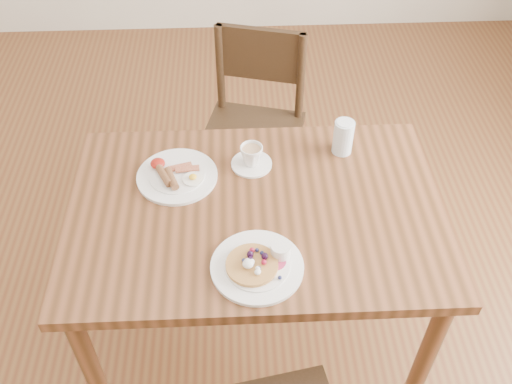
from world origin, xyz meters
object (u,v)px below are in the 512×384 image
water_glass (343,137)px  pancake_plate (258,264)px  teacup_saucer (252,157)px  dining_table (256,228)px  chair_far (254,123)px  breakfast_plate (176,175)px

water_glass → pancake_plate: bearing=-122.5°
pancake_plate → teacup_saucer: teacup_saucer is taller
dining_table → chair_far: 0.77m
dining_table → breakfast_plate: breakfast_plate is taller
teacup_saucer → water_glass: bearing=10.3°
chair_far → breakfast_plate: chair_far is taller
pancake_plate → teacup_saucer: bearing=90.3°
pancake_plate → water_glass: 0.59m
teacup_saucer → pancake_plate: bearing=-89.7°
dining_table → teacup_saucer: (-0.01, 0.20, 0.13)m
chair_far → teacup_saucer: size_ratio=6.29×
dining_table → teacup_saucer: bearing=91.7°
pancake_plate → dining_table: bearing=89.1°
dining_table → chair_far: chair_far is taller
teacup_saucer → water_glass: (0.32, 0.06, 0.03)m
dining_table → water_glass: size_ratio=9.60×
dining_table → teacup_saucer: teacup_saucer is taller
pancake_plate → water_glass: water_glass is taller
dining_table → water_glass: (0.31, 0.26, 0.16)m
chair_far → pancake_plate: size_ratio=3.26×
breakfast_plate → water_glass: (0.57, 0.11, 0.05)m
breakfast_plate → pancake_plate: bearing=-56.3°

